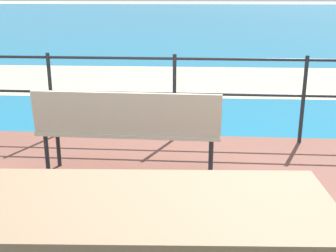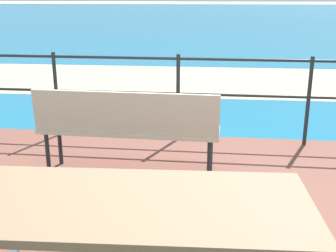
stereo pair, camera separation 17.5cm
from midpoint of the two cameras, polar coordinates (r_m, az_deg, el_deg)
sea_water at (r=42.36m, az=3.90°, el=14.97°), size 90.00×90.00×0.01m
beach_strip at (r=8.93m, az=1.84°, el=6.26°), size 54.04×4.15×0.01m
picnic_table at (r=2.03m, az=-7.71°, el=-14.58°), size 1.93×1.49×0.77m
park_bench at (r=3.86m, az=-6.75°, el=0.17°), size 1.69×0.45×0.85m
railing_fence at (r=4.88m, az=-0.15°, el=5.42°), size 5.94×0.04×1.02m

